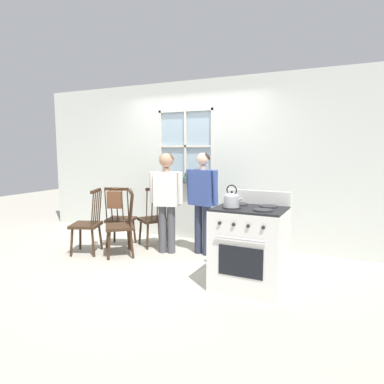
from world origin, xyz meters
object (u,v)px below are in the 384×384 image
(potted_plant, at_px, (186,179))
(person_elderly_left, at_px, (167,193))
(chair_by_window, at_px, (120,219))
(kettle, at_px, (232,199))
(person_teen_center, at_px, (203,194))
(stove, at_px, (249,247))
(chair_center_cluster, at_px, (121,226))
(handbag, at_px, (115,199))
(chair_near_wall, at_px, (154,219))
(chair_near_stove, at_px, (87,225))

(potted_plant, bearing_deg, person_elderly_left, -84.26)
(chair_by_window, xyz_separation_m, kettle, (2.17, -0.83, 0.59))
(person_teen_center, bearing_deg, stove, -30.27)
(chair_center_cluster, xyz_separation_m, person_elderly_left, (0.53, 0.41, 0.48))
(chair_by_window, xyz_separation_m, stove, (2.35, -0.69, 0.03))
(kettle, xyz_separation_m, handbag, (-2.10, 0.60, -0.22))
(chair_by_window, height_order, chair_near_wall, same)
(chair_near_stove, xyz_separation_m, handbag, (0.29, 0.30, 0.36))
(chair_near_wall, relative_size, chair_center_cluster, 1.00)
(chair_near_stove, xyz_separation_m, person_elderly_left, (1.07, 0.55, 0.48))
(person_teen_center, distance_m, stove, 1.40)
(chair_by_window, distance_m, person_elderly_left, 0.98)
(chair_by_window, bearing_deg, potted_plant, -151.74)
(chair_near_wall, distance_m, kettle, 2.10)
(chair_near_wall, relative_size, handbag, 3.17)
(chair_near_wall, height_order, chair_near_stove, same)
(person_teen_center, relative_size, handbag, 4.94)
(stove, bearing_deg, chair_by_window, 163.54)
(person_elderly_left, relative_size, handbag, 4.91)
(chair_near_stove, xyz_separation_m, stove, (2.57, -0.18, 0.03))
(chair_center_cluster, xyz_separation_m, chair_near_stove, (-0.53, -0.13, 0.00))
(stove, xyz_separation_m, kettle, (-0.18, -0.13, 0.55))
(chair_by_window, xyz_separation_m, potted_plant, (0.77, 0.83, 0.62))
(chair_by_window, bearing_deg, stove, 144.53)
(person_elderly_left, distance_m, person_teen_center, 0.54)
(chair_by_window, relative_size, chair_near_wall, 1.00)
(chair_center_cluster, distance_m, person_teen_center, 1.29)
(stove, distance_m, potted_plant, 2.27)
(handbag, bearing_deg, person_teen_center, 18.32)
(chair_center_cluster, relative_size, chair_near_stove, 1.00)
(chair_near_stove, bearing_deg, chair_by_window, 134.22)
(chair_near_stove, bearing_deg, stove, 62.92)
(stove, relative_size, potted_plant, 4.82)
(chair_near_wall, height_order, person_teen_center, person_teen_center)
(chair_near_wall, relative_size, person_elderly_left, 0.65)
(person_elderly_left, xyz_separation_m, stove, (1.50, -0.72, -0.45))
(chair_near_wall, relative_size, person_teen_center, 0.64)
(stove, bearing_deg, chair_center_cluster, 171.39)
(kettle, bearing_deg, person_elderly_left, 147.20)
(person_elderly_left, bearing_deg, stove, -40.62)
(chair_near_wall, distance_m, chair_center_cluster, 0.66)
(person_teen_center, relative_size, potted_plant, 6.74)
(chair_center_cluster, relative_size, kettle, 3.94)
(chair_center_cluster, bearing_deg, stove, 41.46)
(chair_by_window, xyz_separation_m, handbag, (0.08, -0.22, 0.36))
(chair_center_cluster, distance_m, person_elderly_left, 0.83)
(person_elderly_left, relative_size, potted_plant, 6.71)
(person_teen_center, bearing_deg, person_elderly_left, -149.02)
(person_teen_center, bearing_deg, potted_plant, 145.33)
(chair_near_stove, distance_m, handbag, 0.55)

